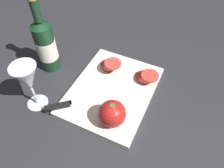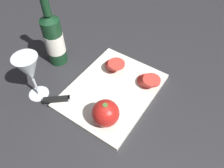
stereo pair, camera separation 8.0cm
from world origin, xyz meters
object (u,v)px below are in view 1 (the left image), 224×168
whole_tomato (112,114)px  knife (66,105)px  tomato_slice_stack_near (111,64)px  tomato_slice_stack_far (147,76)px  wine_bottle (45,46)px  wine_glass (28,80)px

whole_tomato → knife: 0.18m
knife → whole_tomato: bearing=-36.0°
tomato_slice_stack_near → tomato_slice_stack_far: 0.15m
knife → tomato_slice_stack_far: (-0.24, 0.22, 0.01)m
wine_bottle → whole_tomato: 0.38m
wine_glass → knife: 0.16m
wine_bottle → wine_glass: size_ratio=1.69×
knife → tomato_slice_stack_near: size_ratio=2.08×
tomato_slice_stack_far → tomato_slice_stack_near: bearing=-88.5°
wine_glass → wine_bottle: bearing=-159.4°
tomato_slice_stack_near → whole_tomato: bearing=26.9°
whole_tomato → tomato_slice_stack_near: (-0.22, -0.11, -0.02)m
wine_glass → knife: wine_glass is taller
whole_tomato → wine_glass: bearing=-82.2°
knife → tomato_slice_stack_far: 0.32m
wine_bottle → whole_tomato: bearing=68.4°
whole_tomato → tomato_slice_stack_near: 0.25m
wine_bottle → whole_tomato: wine_bottle is taller
whole_tomato → tomato_slice_stack_near: whole_tomato is taller
knife → tomato_slice_stack_near: tomato_slice_stack_near is taller
wine_glass → whole_tomato: wine_glass is taller
knife → tomato_slice_stack_near: 0.25m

